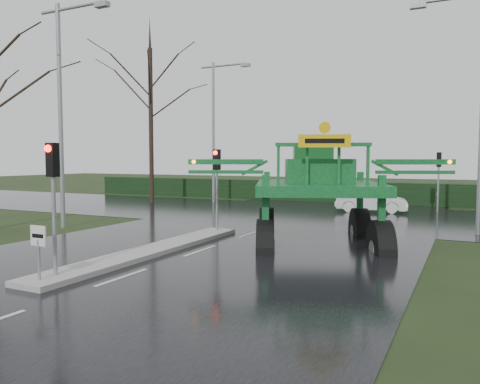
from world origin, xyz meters
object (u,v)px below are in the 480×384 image
at_px(keep_left_sign, 39,244).
at_px(street_light_left_near, 65,95).
at_px(traffic_signal_near, 53,180).
at_px(street_light_right, 475,88).
at_px(crop_sprayer, 266,175).
at_px(traffic_signal_far, 439,168).
at_px(traffic_signal_mid, 217,172).
at_px(street_light_left_far, 217,119).
at_px(white_sedan, 371,212).

xyz_separation_m(keep_left_sign, street_light_left_near, (-6.89, 7.50, 4.93)).
bearing_deg(traffic_signal_near, street_light_right, 53.87).
height_order(keep_left_sign, street_light_left_near, street_light_left_near).
height_order(keep_left_sign, crop_sprayer, crop_sprayer).
xyz_separation_m(traffic_signal_near, traffic_signal_far, (7.80, 21.02, 0.00)).
bearing_deg(traffic_signal_far, street_light_right, 101.95).
relative_size(traffic_signal_mid, street_light_right, 0.35).
bearing_deg(street_light_left_far, traffic_signal_far, 0.03).
relative_size(traffic_signal_far, crop_sprayer, 0.39).
bearing_deg(traffic_signal_mid, street_light_right, 25.40).
xyz_separation_m(traffic_signal_far, street_light_left_near, (-14.69, -14.01, 3.40)).
distance_m(traffic_signal_near, crop_sprayer, 7.10).
xyz_separation_m(traffic_signal_near, crop_sprayer, (3.10, 6.38, -0.02)).
bearing_deg(traffic_signal_mid, traffic_signal_far, 58.07).
bearing_deg(street_light_left_far, traffic_signal_near, -71.83).
relative_size(street_light_left_near, white_sedan, 2.45).
distance_m(street_light_right, white_sedan, 10.24).
distance_m(traffic_signal_far, street_light_left_far, 15.08).
bearing_deg(white_sedan, crop_sprayer, 167.10).
bearing_deg(white_sedan, street_light_right, -148.83).
bearing_deg(traffic_signal_near, keep_left_sign, -90.00).
distance_m(street_light_left_far, white_sedan, 12.77).
xyz_separation_m(traffic_signal_far, street_light_left_far, (-14.69, -0.01, 3.40)).
bearing_deg(traffic_signal_mid, street_light_left_near, -167.79).
relative_size(traffic_signal_near, crop_sprayer, 0.39).
bearing_deg(traffic_signal_near, street_light_left_near, 134.53).
relative_size(keep_left_sign, traffic_signal_mid, 0.38).
bearing_deg(traffic_signal_mid, traffic_signal_near, -90.00).
height_order(traffic_signal_mid, crop_sprayer, crop_sprayer).
distance_m(traffic_signal_far, crop_sprayer, 15.37).
distance_m(traffic_signal_far, street_light_left_near, 20.58).
bearing_deg(street_light_left_far, crop_sprayer, -55.65).
bearing_deg(keep_left_sign, street_light_left_near, 132.59).
xyz_separation_m(keep_left_sign, street_light_right, (9.49, 13.50, 4.93)).
bearing_deg(street_light_left_far, street_light_right, -26.02).
height_order(keep_left_sign, street_light_right, street_light_right).
bearing_deg(keep_left_sign, traffic_signal_near, 90.00).
distance_m(keep_left_sign, street_light_left_near, 11.32).
height_order(traffic_signal_near, traffic_signal_mid, same).
distance_m(keep_left_sign, street_light_left_far, 23.11).
bearing_deg(street_light_left_far, traffic_signal_mid, -61.14).
distance_m(traffic_signal_far, street_light_right, 8.86).
bearing_deg(traffic_signal_mid, street_light_left_far, 118.86).
bearing_deg(white_sedan, street_light_left_far, 74.40).
bearing_deg(crop_sprayer, traffic_signal_near, -138.06).
relative_size(traffic_signal_near, traffic_signal_mid, 1.00).
xyz_separation_m(keep_left_sign, traffic_signal_near, (0.00, 0.49, 1.53)).
distance_m(traffic_signal_near, street_light_right, 16.46).
xyz_separation_m(keep_left_sign, white_sedan, (4.28, 19.96, -1.06)).
bearing_deg(street_light_left_near, traffic_signal_near, -45.47).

